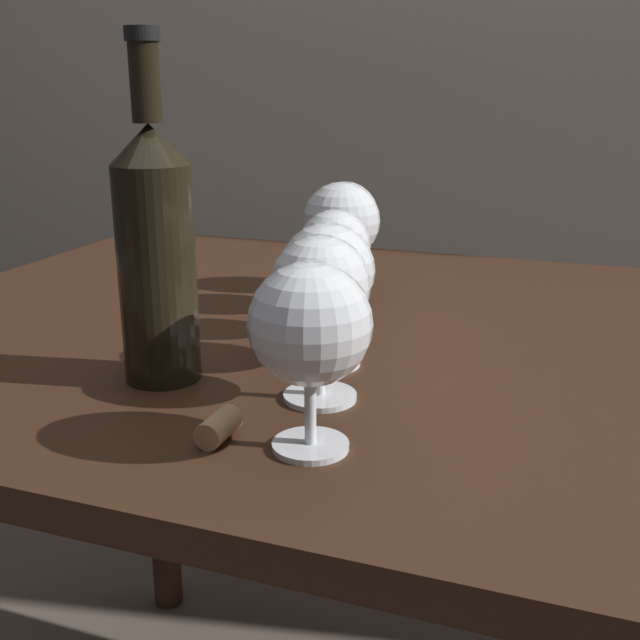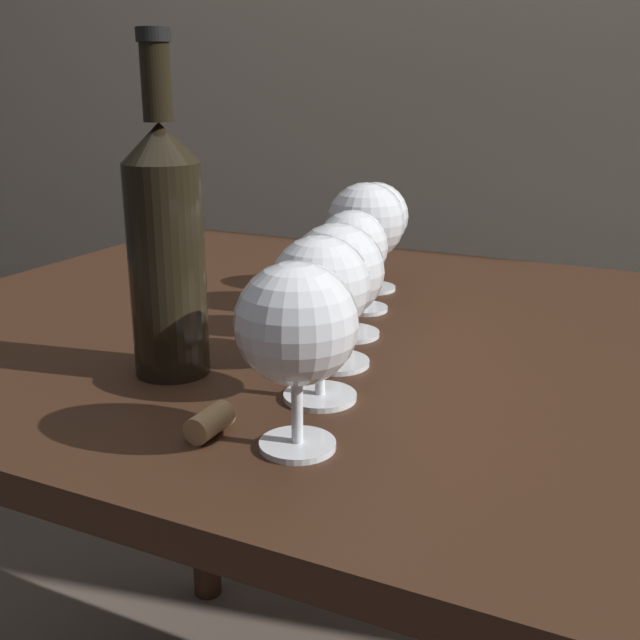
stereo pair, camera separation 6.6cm
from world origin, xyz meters
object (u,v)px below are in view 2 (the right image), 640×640
at_px(wine_glass_cabernet, 296,327).
at_px(wine_glass_amber, 352,251).
at_px(wine_glass_rose, 320,289).
at_px(wine_glass_port, 375,218).
at_px(wine_glass_pinot, 366,224).
at_px(wine_bottle, 166,245).
at_px(cork, 210,422).
at_px(wine_glass_white, 337,274).

xyz_separation_m(wine_glass_cabernet, wine_glass_amber, (-0.07, 0.26, -0.00)).
distance_m(wine_glass_cabernet, wine_glass_rose, 0.10).
distance_m(wine_glass_cabernet, wine_glass_port, 0.47).
relative_size(wine_glass_rose, wine_glass_amber, 1.06).
height_order(wine_glass_pinot, wine_bottle, wine_bottle).
height_order(wine_glass_rose, cork, wine_glass_rose).
bearing_deg(cork, wine_glass_pinot, 93.76).
distance_m(wine_glass_amber, wine_glass_port, 0.20).
xyz_separation_m(wine_glass_white, cork, (-0.02, -0.19, -0.08)).
distance_m(wine_glass_white, wine_glass_pinot, 0.19).
xyz_separation_m(wine_glass_white, wine_glass_port, (-0.07, 0.28, 0.00)).
xyz_separation_m(wine_glass_pinot, wine_bottle, (-0.09, -0.27, 0.02)).
relative_size(wine_glass_rose, wine_glass_white, 1.04).
bearing_deg(wine_glass_cabernet, wine_glass_amber, 105.32).
xyz_separation_m(wine_glass_cabernet, cork, (-0.07, -0.01, -0.09)).
height_order(wine_glass_rose, wine_bottle, wine_bottle).
distance_m(wine_glass_rose, wine_glass_pinot, 0.28).
bearing_deg(wine_glass_white, wine_glass_port, 104.97).
distance_m(wine_glass_amber, wine_bottle, 0.21).
xyz_separation_m(wine_glass_white, wine_glass_pinot, (-0.05, 0.18, 0.01)).
xyz_separation_m(wine_glass_port, cork, (0.05, -0.46, -0.08)).
height_order(wine_bottle, cork, wine_bottle).
relative_size(wine_glass_rose, wine_glass_port, 1.03).
distance_m(wine_glass_rose, wine_glass_amber, 0.18).
relative_size(wine_glass_port, wine_bottle, 0.46).
relative_size(wine_glass_cabernet, wine_glass_amber, 1.06).
xyz_separation_m(wine_glass_cabernet, wine_glass_rose, (-0.03, 0.09, 0.00)).
xyz_separation_m(wine_glass_rose, wine_glass_pinot, (-0.07, 0.27, 0.01)).
bearing_deg(wine_bottle, wine_glass_white, 32.90).
bearing_deg(wine_glass_rose, wine_glass_pinot, 104.80).
bearing_deg(cork, wine_glass_rose, 65.88).
bearing_deg(cork, wine_bottle, 137.34).
xyz_separation_m(wine_glass_rose, wine_bottle, (-0.16, -0.00, 0.02)).
bearing_deg(wine_glass_white, wine_glass_amber, 104.82).
distance_m(wine_bottle, cork, 0.19).
height_order(wine_glass_rose, wine_glass_amber, wine_glass_rose).
relative_size(wine_glass_amber, cork, 3.28).
relative_size(wine_glass_cabernet, wine_glass_pinot, 0.94).
relative_size(wine_bottle, cork, 7.39).
relative_size(wine_glass_cabernet, wine_glass_rose, 1.00).
distance_m(wine_glass_rose, wine_bottle, 0.16).
relative_size(wine_glass_port, cork, 3.39).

